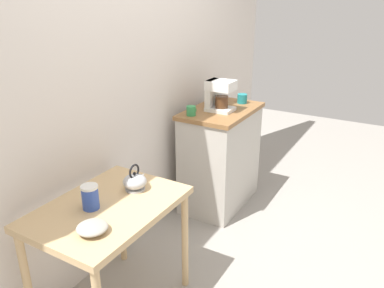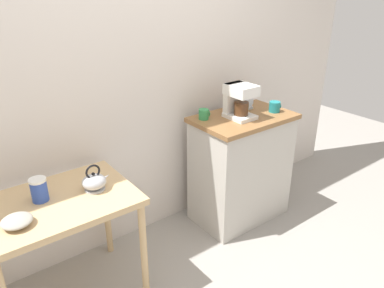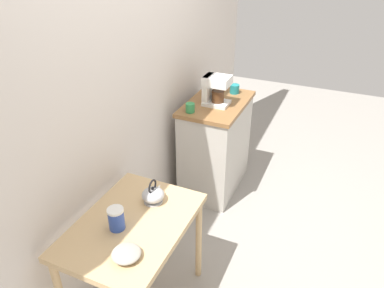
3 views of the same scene
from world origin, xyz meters
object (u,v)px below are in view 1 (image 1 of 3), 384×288
at_px(coffee_maker, 218,94).
at_px(mug_tall_green, 191,111).
at_px(canister_enamel, 90,197).
at_px(mug_dark_teal, 242,99).
at_px(table_clock, 218,97).
at_px(teakettle, 135,181).
at_px(bowl_stoneware, 92,228).

height_order(coffee_maker, mug_tall_green, coffee_maker).
xyz_separation_m(canister_enamel, mug_tall_green, (1.27, 0.11, 0.15)).
bearing_deg(mug_dark_teal, table_clock, 123.75).
distance_m(coffee_maker, mug_tall_green, 0.29).
distance_m(teakettle, table_clock, 1.43).
bearing_deg(bowl_stoneware, mug_tall_green, 11.04).
bearing_deg(teakettle, mug_tall_green, 10.58).
distance_m(bowl_stoneware, teakettle, 0.47).
xyz_separation_m(bowl_stoneware, teakettle, (0.46, 0.10, 0.02)).
bearing_deg(coffee_maker, bowl_stoneware, -174.70).
xyz_separation_m(teakettle, canister_enamel, (-0.30, 0.07, 0.02)).
bearing_deg(mug_dark_teal, bowl_stoneware, -177.90).
xyz_separation_m(bowl_stoneware, mug_tall_green, (1.44, 0.28, 0.19)).
height_order(mug_tall_green, table_clock, table_clock).
height_order(teakettle, table_clock, table_clock).
bearing_deg(mug_dark_teal, teakettle, 179.06).
bearing_deg(bowl_stoneware, table_clock, 7.86).
bearing_deg(mug_tall_green, mug_dark_teal, -20.35).
bearing_deg(table_clock, bowl_stoneware, -172.14).
distance_m(coffee_maker, table_clock, 0.24).
distance_m(canister_enamel, coffee_maker, 1.53).
bearing_deg(mug_tall_green, bowl_stoneware, -168.96).
xyz_separation_m(canister_enamel, coffee_maker, (1.51, -0.02, 0.25)).
height_order(teakettle, mug_tall_green, mug_tall_green).
bearing_deg(canister_enamel, mug_dark_teal, -3.06).
relative_size(teakettle, table_clock, 1.29).
distance_m(bowl_stoneware, table_clock, 1.90).
xyz_separation_m(bowl_stoneware, canister_enamel, (0.17, 0.17, 0.04)).
relative_size(bowl_stoneware, teakettle, 0.90).
bearing_deg(table_clock, canister_enamel, -177.07).
xyz_separation_m(coffee_maker, mug_tall_green, (-0.24, 0.13, -0.10)).
relative_size(bowl_stoneware, table_clock, 1.16).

